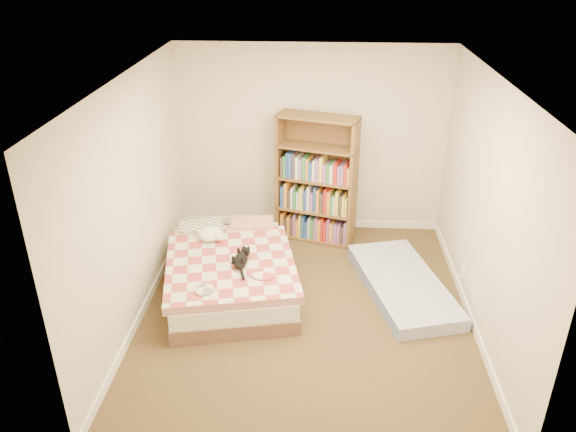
# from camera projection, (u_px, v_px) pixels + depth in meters

# --- Properties ---
(room) EXTENTS (3.51, 4.01, 2.51)m
(room) POSITION_uv_depth(u_px,v_px,m) (307.00, 211.00, 5.58)
(room) COLOR #43321D
(room) RESTS_ON ground
(bed) EXTENTS (1.67, 2.12, 0.51)m
(bed) POSITION_uv_depth(u_px,v_px,m) (231.00, 271.00, 6.39)
(bed) COLOR brown
(bed) RESTS_ON room
(bookshelf) EXTENTS (1.11, 0.62, 1.69)m
(bookshelf) POSITION_uv_depth(u_px,v_px,m) (316.00, 196.00, 7.34)
(bookshelf) COLOR #543C1D
(bookshelf) RESTS_ON room
(floor_mattress) EXTENTS (1.21, 1.88, 0.16)m
(floor_mattress) POSITION_uv_depth(u_px,v_px,m) (403.00, 285.00, 6.41)
(floor_mattress) COLOR #697DAF
(floor_mattress) RESTS_ON room
(black_cat) EXTENTS (0.22, 0.56, 0.13)m
(black_cat) POSITION_uv_depth(u_px,v_px,m) (241.00, 259.00, 6.08)
(black_cat) COLOR black
(black_cat) RESTS_ON bed
(white_dog) EXTENTS (0.32, 0.34, 0.14)m
(white_dog) POSITION_uv_depth(u_px,v_px,m) (210.00, 234.00, 6.55)
(white_dog) COLOR white
(white_dog) RESTS_ON bed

